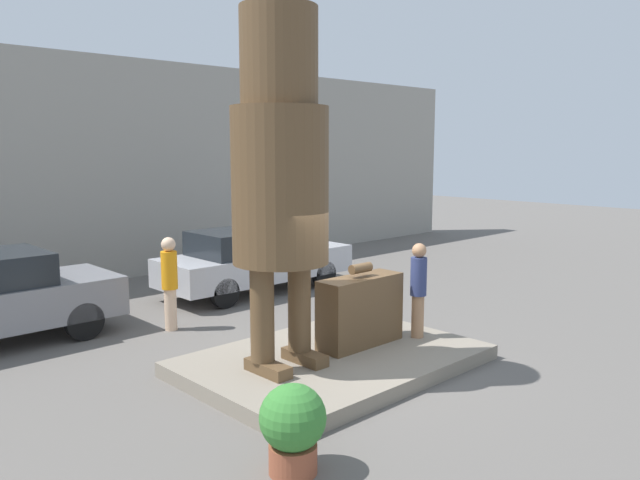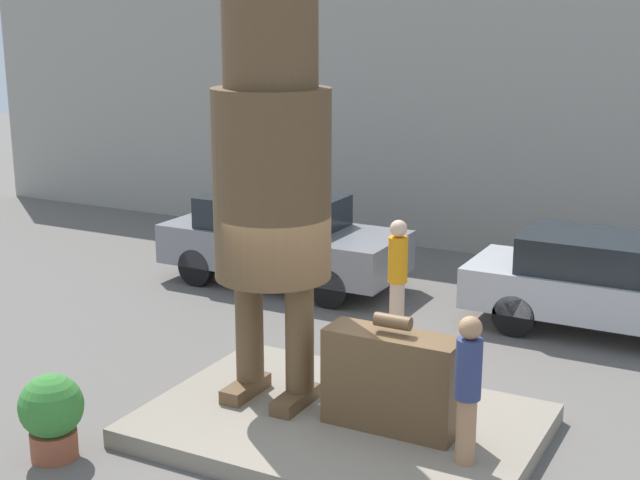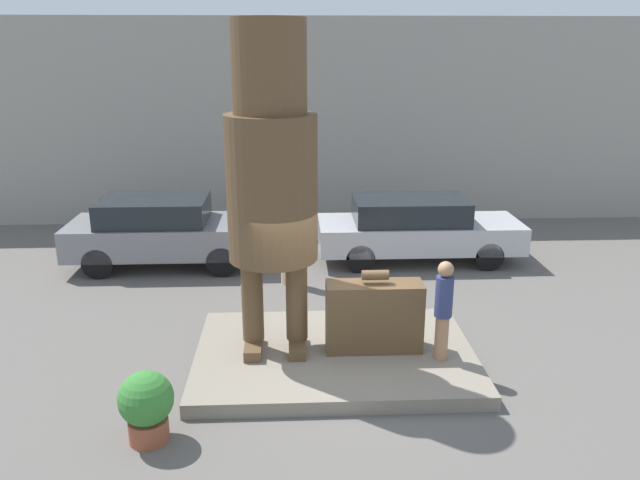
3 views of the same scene
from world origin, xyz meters
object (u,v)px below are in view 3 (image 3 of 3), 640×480
at_px(tourist, 443,307).
at_px(parked_car_silver, 416,228).
at_px(giant_suitcase, 374,316).
at_px(statue_figure, 271,167).
at_px(parked_car_grey, 163,230).
at_px(planter_pot, 146,404).
at_px(worker_hivis, 286,241).

xyz_separation_m(tourist, parked_car_silver, (0.63, 5.29, -0.30)).
bearing_deg(parked_car_silver, giant_suitcase, -108.44).
distance_m(giant_suitcase, parked_car_silver, 5.17).
height_order(statue_figure, parked_car_silver, statue_figure).
bearing_deg(parked_car_silver, parked_car_grey, -179.31).
xyz_separation_m(statue_figure, parked_car_silver, (3.21, 4.81, -2.37)).
bearing_deg(statue_figure, tourist, -10.50).
bearing_deg(tourist, giant_suitcase, 159.03).
distance_m(tourist, parked_car_grey, 7.41).
bearing_deg(statue_figure, planter_pot, -127.44).
relative_size(tourist, parked_car_grey, 0.37).
xyz_separation_m(parked_car_silver, worker_hivis, (-3.05, -1.40, 0.16)).
bearing_deg(giant_suitcase, statue_figure, 176.63).
xyz_separation_m(statue_figure, parked_car_grey, (-2.68, 4.74, -2.33)).
bearing_deg(parked_car_grey, statue_figure, -60.56).
relative_size(tourist, parked_car_silver, 0.34).
bearing_deg(planter_pot, worker_hivis, 72.35).
relative_size(giant_suitcase, worker_hivis, 0.87).
height_order(parked_car_silver, planter_pot, parked_car_silver).
xyz_separation_m(giant_suitcase, parked_car_silver, (1.64, 4.91, 0.01)).
height_order(tourist, parked_car_grey, tourist).
distance_m(statue_figure, parked_car_grey, 5.92).
height_order(giant_suitcase, worker_hivis, worker_hivis).
relative_size(parked_car_silver, worker_hivis, 2.68).
relative_size(statue_figure, worker_hivis, 2.87).
bearing_deg(statue_figure, worker_hivis, 87.40).
height_order(statue_figure, tourist, statue_figure).
height_order(giant_suitcase, parked_car_silver, giant_suitcase).
distance_m(statue_figure, planter_pot, 3.72).
distance_m(giant_suitcase, tourist, 1.12).
bearing_deg(tourist, parked_car_silver, 83.19).
bearing_deg(parked_car_silver, planter_pot, -124.85).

